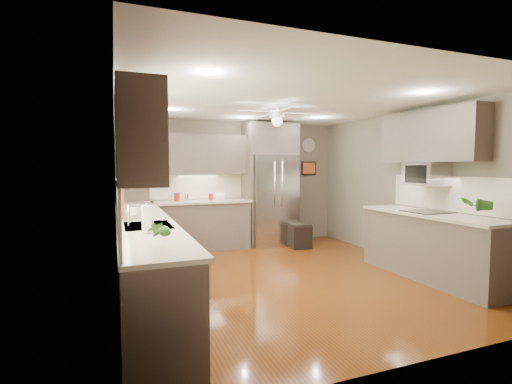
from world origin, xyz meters
TOP-DOWN VIEW (x-y plane):
  - floor at (0.00, 0.00)m, footprint 5.00×5.00m
  - ceiling at (0.00, 0.00)m, footprint 5.00×5.00m
  - wall_back at (0.00, 2.50)m, footprint 4.50×0.00m
  - wall_front at (0.00, -2.50)m, footprint 4.50×0.00m
  - wall_left at (-2.25, 0.00)m, footprint 0.00×5.00m
  - wall_right at (2.25, 0.00)m, footprint 0.00×5.00m
  - canister_a at (-1.17, 2.24)m, footprint 0.12×0.12m
  - canister_b at (-1.00, 2.22)m, footprint 0.09×0.09m
  - canister_d at (-0.54, 2.21)m, footprint 0.10×0.10m
  - soap_bottle at (-2.09, 0.05)m, footprint 0.12×0.12m
  - potted_plant_left at (-1.95, -1.70)m, footprint 0.17×0.14m
  - potted_plant_right at (1.91, -1.46)m, footprint 0.25×0.23m
  - bowl at (-0.34, 2.18)m, footprint 0.25×0.25m
  - left_run at (-1.95, 0.15)m, footprint 0.65×4.70m
  - back_run at (-0.72, 2.20)m, footprint 1.85×0.65m
  - uppers at (-0.74, 0.71)m, footprint 4.50×4.70m
  - window at (-2.22, -0.50)m, footprint 0.05×1.12m
  - sink at (-1.93, -0.50)m, footprint 0.50×0.70m
  - refrigerator at (0.70, 2.16)m, footprint 1.06×0.75m
  - right_run at (1.93, -0.80)m, footprint 0.70×2.20m
  - microwave at (2.03, -0.55)m, footprint 0.43×0.55m
  - ceiling_fan at (-0.00, 0.30)m, footprint 1.18×1.18m
  - recessed_lights at (-0.04, 0.40)m, footprint 2.84×3.14m
  - wall_clock at (1.75, 2.48)m, footprint 0.30×0.03m
  - framed_print at (1.75, 2.48)m, footprint 0.36×0.03m
  - stool at (1.08, 1.63)m, footprint 0.41×0.41m
  - paper_towel at (-1.97, -0.99)m, footprint 0.11×0.11m

SIDE VIEW (x-z plane):
  - floor at x=0.00m, z-range 0.00..0.00m
  - stool at x=1.08m, z-range 0.01..0.47m
  - left_run at x=-1.95m, z-range -0.24..1.21m
  - back_run at x=-0.72m, z-range -0.24..1.21m
  - right_run at x=1.93m, z-range -0.24..1.21m
  - sink at x=-1.93m, z-range 0.75..1.07m
  - bowl at x=-0.34m, z-range 0.94..1.00m
  - canister_d at x=-0.54m, z-range 0.93..1.07m
  - canister_b at x=-1.00m, z-range 0.95..1.07m
  - canister_a at x=-1.17m, z-range 0.94..1.10m
  - soap_bottle at x=-2.09m, z-range 0.94..1.15m
  - paper_towel at x=-1.97m, z-range 0.94..1.22m
  - potted_plant_left at x=-1.95m, z-range 0.94..1.22m
  - potted_plant_right at x=1.91m, z-range 0.94..1.31m
  - refrigerator at x=0.70m, z-range -0.04..2.41m
  - wall_back at x=0.00m, z-range -1.00..3.50m
  - wall_front at x=0.00m, z-range -1.00..3.50m
  - wall_left at x=-2.25m, z-range -1.25..3.75m
  - wall_right at x=2.25m, z-range -1.25..3.75m
  - microwave at x=2.03m, z-range 1.31..1.65m
  - framed_print at x=1.75m, z-range 1.40..1.70m
  - window at x=-2.22m, z-range 1.09..2.01m
  - uppers at x=-0.74m, z-range 1.39..2.35m
  - wall_clock at x=1.75m, z-range 1.90..2.20m
  - ceiling_fan at x=0.00m, z-range 2.17..2.49m
  - recessed_lights at x=-0.04m, z-range 2.49..2.50m
  - ceiling at x=0.00m, z-range 2.50..2.50m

